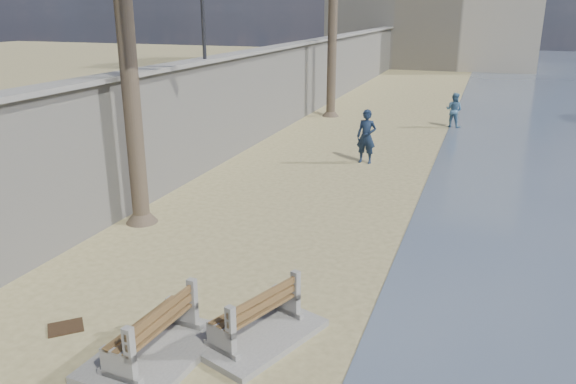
# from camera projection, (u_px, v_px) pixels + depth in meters

# --- Properties ---
(seawall) EXTENTS (0.45, 70.00, 3.50)m
(seawall) POSITION_uv_depth(u_px,v_px,m) (287.00, 86.00, 25.63)
(seawall) COLOR gray
(seawall) RESTS_ON ground_plane
(wall_cap) EXTENTS (0.80, 70.00, 0.12)m
(wall_cap) POSITION_uv_depth(u_px,v_px,m) (287.00, 46.00, 25.07)
(wall_cap) COLOR gray
(wall_cap) RESTS_ON seawall
(bench_near) EXTENTS (1.64, 2.28, 0.91)m
(bench_near) POSITION_uv_depth(u_px,v_px,m) (153.00, 334.00, 8.62)
(bench_near) COLOR gray
(bench_near) RESTS_ON ground_plane
(bench_far) EXTENTS (2.08, 2.47, 0.88)m
(bench_far) POSITION_uv_depth(u_px,v_px,m) (256.00, 316.00, 9.12)
(bench_far) COLOR gray
(bench_far) RESTS_ON ground_plane
(person_a) EXTENTS (0.81, 0.59, 2.14)m
(person_a) POSITION_uv_depth(u_px,v_px,m) (367.00, 133.00, 19.31)
(person_a) COLOR #15223A
(person_a) RESTS_ON ground_plane
(person_b) EXTENTS (0.99, 0.87, 1.72)m
(person_b) POSITION_uv_depth(u_px,v_px,m) (454.00, 108.00, 25.24)
(person_b) COLOR teal
(person_b) RESTS_ON ground_plane
(debris_d) EXTENTS (0.72, 0.72, 0.03)m
(debris_d) POSITION_uv_depth(u_px,v_px,m) (66.00, 327.00, 9.49)
(debris_d) COLOR #382616
(debris_d) RESTS_ON ground_plane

